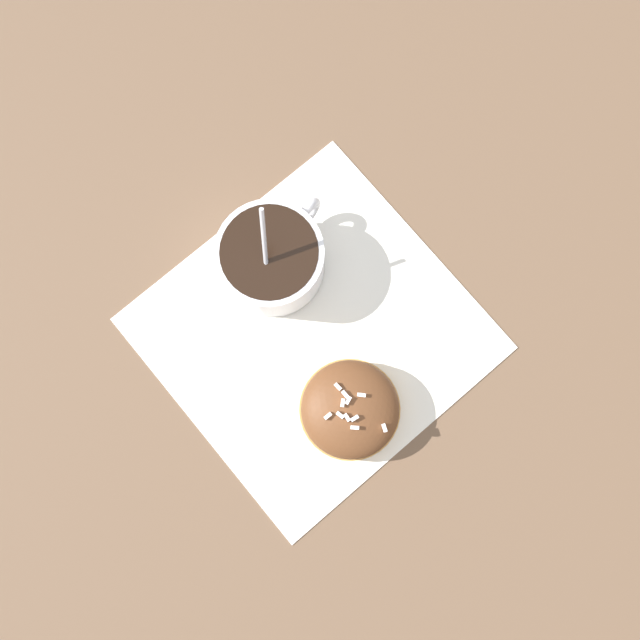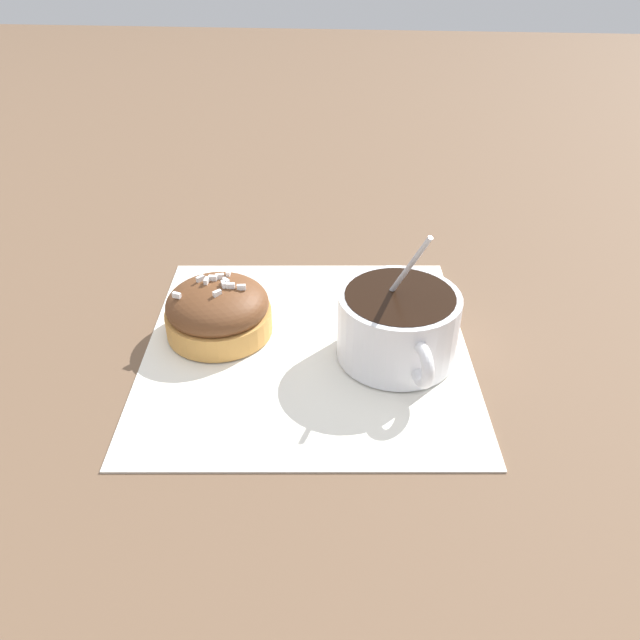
{
  "view_description": "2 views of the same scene",
  "coord_description": "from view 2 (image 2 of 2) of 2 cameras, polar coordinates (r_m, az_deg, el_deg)",
  "views": [
    {
      "loc": [
        0.06,
        -0.04,
        0.58
      ],
      "look_at": [
        -0.0,
        0.01,
        0.03
      ],
      "focal_mm": 35.0,
      "sensor_mm": 36.0,
      "label": 1
    },
    {
      "loc": [
        -0.05,
        0.41,
        0.31
      ],
      "look_at": [
        -0.01,
        0.0,
        0.03
      ],
      "focal_mm": 35.0,
      "sensor_mm": 36.0,
      "label": 2
    }
  ],
  "objects": [
    {
      "name": "ground_plane",
      "position": [
        0.52,
        -1.21,
        -2.55
      ],
      "size": [
        3.0,
        3.0,
        0.0
      ],
      "primitive_type": "plane",
      "color": "brown"
    },
    {
      "name": "frosted_pastry",
      "position": [
        0.53,
        -9.3,
        0.89
      ],
      "size": [
        0.09,
        0.09,
        0.05
      ],
      "color": "#D19347",
      "rests_on": "paper_napkin"
    },
    {
      "name": "coffee_cup",
      "position": [
        0.49,
        7.18,
        -0.31
      ],
      "size": [
        0.1,
        0.12,
        0.11
      ],
      "color": "white",
      "rests_on": "paper_napkin"
    },
    {
      "name": "paper_napkin",
      "position": [
        0.52,
        -1.21,
        -2.42
      ],
      "size": [
        0.29,
        0.3,
        0.0
      ],
      "color": "white",
      "rests_on": "ground_plane"
    }
  ]
}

